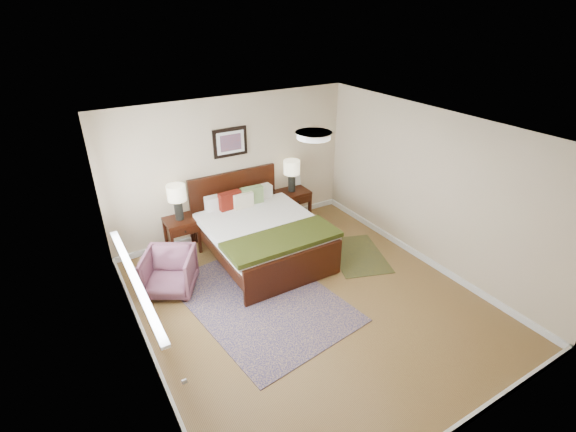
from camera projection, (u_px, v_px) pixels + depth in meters
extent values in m
plane|color=olive|center=(309.00, 301.00, 6.04)|extent=(5.00, 5.00, 0.00)
cube|color=#BFAE8B|center=(233.00, 167.00, 7.37)|extent=(4.50, 0.04, 2.50)
cube|color=#BFAE8B|center=(474.00, 346.00, 3.56)|extent=(4.50, 0.04, 2.50)
cube|color=#BFAE8B|center=(136.00, 277.00, 4.44)|extent=(0.04, 5.00, 2.50)
cube|color=#BFAE8B|center=(431.00, 190.00, 6.49)|extent=(0.04, 5.00, 2.50)
cube|color=white|center=(314.00, 132.00, 4.89)|extent=(4.50, 5.00, 0.02)
cube|color=silver|center=(121.00, 236.00, 4.91)|extent=(0.02, 2.72, 1.32)
cube|color=silver|center=(123.00, 236.00, 4.92)|extent=(0.01, 2.60, 1.20)
cube|color=silver|center=(135.00, 279.00, 5.22)|extent=(0.10, 2.72, 0.04)
cube|color=silver|center=(195.00, 410.00, 3.19)|extent=(0.01, 1.00, 2.18)
cube|color=brown|center=(196.00, 413.00, 3.21)|extent=(0.01, 0.90, 2.10)
cylinder|color=#999999|center=(184.00, 382.00, 3.53)|extent=(0.04, 0.04, 0.04)
cylinder|color=white|center=(314.00, 135.00, 4.91)|extent=(0.40, 0.40, 0.07)
cylinder|color=beige|center=(314.00, 132.00, 4.89)|extent=(0.44, 0.44, 0.01)
cube|color=#321407|center=(234.00, 201.00, 7.62)|extent=(1.67, 0.06, 1.17)
cube|color=#321407|center=(295.00, 272.00, 6.15)|extent=(1.67, 0.06, 0.58)
cube|color=#321407|center=(217.00, 252.00, 6.58)|extent=(0.06, 2.09, 0.19)
cube|color=#321407|center=(302.00, 228.00, 7.31)|extent=(0.06, 2.09, 0.19)
cube|color=silver|center=(261.00, 232.00, 6.88)|extent=(1.57, 2.07, 0.23)
cube|color=silver|center=(264.00, 226.00, 6.74)|extent=(1.75, 1.84, 0.10)
cube|color=#2B340F|center=(282.00, 240.00, 6.26)|extent=(1.79, 0.70, 0.07)
cube|color=silver|center=(220.00, 203.00, 7.20)|extent=(0.52, 0.18, 0.27)
cube|color=silver|center=(258.00, 194.00, 7.53)|extent=(0.52, 0.18, 0.27)
cube|color=#541109|center=(230.00, 201.00, 7.15)|extent=(0.41, 0.17, 0.33)
cube|color=#6B864D|center=(252.00, 196.00, 7.34)|extent=(0.40, 0.16, 0.33)
cube|color=beige|center=(243.00, 201.00, 7.19)|extent=(0.36, 0.13, 0.29)
cube|color=black|center=(230.00, 142.00, 7.12)|extent=(0.62, 0.03, 0.50)
cube|color=silver|center=(231.00, 143.00, 7.11)|extent=(0.50, 0.01, 0.38)
cube|color=#A52D23|center=(231.00, 143.00, 7.10)|extent=(0.38, 0.01, 0.28)
cube|color=#321407|center=(180.00, 220.00, 6.99)|extent=(0.52, 0.47, 0.05)
cube|color=#321407|center=(173.00, 245.00, 6.87)|extent=(0.05, 0.05, 0.57)
cube|color=#321407|center=(199.00, 238.00, 7.08)|extent=(0.05, 0.05, 0.57)
cube|color=#321407|center=(166.00, 235.00, 7.18)|extent=(0.05, 0.05, 0.57)
cube|color=#321407|center=(191.00, 228.00, 7.39)|extent=(0.05, 0.05, 0.57)
cube|color=#321407|center=(185.00, 231.00, 6.87)|extent=(0.46, 0.03, 0.14)
cube|color=#321407|center=(292.00, 192.00, 7.99)|extent=(0.64, 0.48, 0.05)
cube|color=#321407|center=(284.00, 214.00, 7.84)|extent=(0.05, 0.05, 0.59)
cube|color=#321407|center=(310.00, 208.00, 8.10)|extent=(0.05, 0.05, 0.59)
cube|color=#321407|center=(274.00, 206.00, 8.16)|extent=(0.05, 0.05, 0.59)
cube|color=#321407|center=(298.00, 200.00, 8.42)|extent=(0.05, 0.05, 0.59)
cube|color=#321407|center=(298.00, 201.00, 7.86)|extent=(0.58, 0.03, 0.14)
cube|color=#321407|center=(292.00, 214.00, 8.20)|extent=(0.58, 0.42, 0.03)
cube|color=black|center=(292.00, 212.00, 8.19)|extent=(0.23, 0.30, 0.03)
cube|color=black|center=(292.00, 211.00, 8.17)|extent=(0.23, 0.30, 0.03)
cube|color=black|center=(292.00, 209.00, 8.16)|extent=(0.23, 0.30, 0.03)
cube|color=black|center=(292.00, 208.00, 8.14)|extent=(0.23, 0.30, 0.03)
cube|color=black|center=(292.00, 206.00, 8.12)|extent=(0.23, 0.30, 0.03)
cube|color=black|center=(292.00, 204.00, 8.11)|extent=(0.23, 0.30, 0.03)
cylinder|color=black|center=(179.00, 210.00, 6.90)|extent=(0.14, 0.14, 0.32)
cylinder|color=black|center=(177.00, 201.00, 6.82)|extent=(0.02, 0.02, 0.06)
cylinder|color=#F4E7BA|center=(176.00, 193.00, 6.76)|extent=(0.30, 0.30, 0.26)
cylinder|color=black|center=(292.00, 183.00, 7.90)|extent=(0.14, 0.14, 0.32)
cylinder|color=black|center=(292.00, 174.00, 7.82)|extent=(0.02, 0.02, 0.06)
cylinder|color=#F4E7BA|center=(292.00, 167.00, 7.75)|extent=(0.30, 0.30, 0.26)
imported|color=brown|center=(170.00, 272.00, 6.12)|extent=(0.97, 0.97, 0.65)
cube|color=#0E1347|center=(261.00, 299.00, 6.07)|extent=(2.17, 2.83, 0.01)
cube|color=black|center=(358.00, 255.00, 7.12)|extent=(1.20, 1.45, 0.01)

